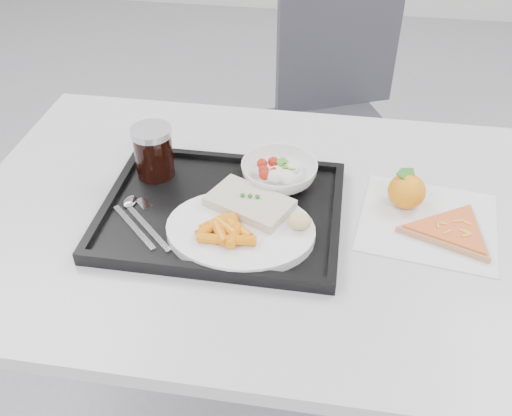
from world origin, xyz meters
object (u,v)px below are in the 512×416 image
object	(u,v)px
chair	(333,103)
salad_bowl	(279,173)
tray	(222,212)
cola_glass	(154,151)
tangerine	(407,191)
dinner_plate	(241,231)
table	(269,237)
pizza_slice	(452,231)

from	to	relation	value
chair	salad_bowl	world-z (taller)	chair
tray	cola_glass	distance (m)	0.19
chair	tray	xyz separation A→B (m)	(-0.18, -0.88, 0.22)
cola_glass	tangerine	xyz separation A→B (m)	(0.50, -0.01, -0.04)
dinner_plate	cola_glass	bearing A→B (deg)	142.36
salad_bowl	table	bearing A→B (deg)	-95.81
chair	salad_bowl	bearing A→B (deg)	-96.38
tray	dinner_plate	bearing A→B (deg)	-53.75
table	pizza_slice	size ratio (longest dim) A/B	5.38
table	salad_bowl	size ratio (longest dim) A/B	7.89
salad_bowl	cola_glass	distance (m)	0.26
table	dinner_plate	distance (m)	0.13
pizza_slice	chair	bearing A→B (deg)	105.69
salad_bowl	chair	bearing A→B (deg)	83.62
cola_glass	pizza_slice	bearing A→B (deg)	-8.07
pizza_slice	salad_bowl	bearing A→B (deg)	164.62
table	pizza_slice	world-z (taller)	pizza_slice
table	pizza_slice	bearing A→B (deg)	-2.48
cola_glass	pizza_slice	world-z (taller)	cola_glass
dinner_plate	pizza_slice	distance (m)	0.39
salad_bowl	pizza_slice	bearing A→B (deg)	-15.38
dinner_plate	cola_glass	world-z (taller)	cola_glass
tray	cola_glass	size ratio (longest dim) A/B	4.17
dinner_plate	salad_bowl	xyz separation A→B (m)	(0.05, 0.17, 0.01)
cola_glass	pizza_slice	distance (m)	0.59
table	dinner_plate	size ratio (longest dim) A/B	4.44
table	chair	bearing A→B (deg)	83.67
tangerine	table	bearing A→B (deg)	-166.59
tray	pizza_slice	bearing A→B (deg)	1.35
tangerine	chair	bearing A→B (deg)	101.59
dinner_plate	table	bearing A→B (deg)	65.67
dinner_plate	tangerine	distance (m)	0.34
salad_bowl	cola_glass	xyz separation A→B (m)	(-0.25, -0.01, 0.03)
table	tray	bearing A→B (deg)	-164.38
pizza_slice	tangerine	bearing A→B (deg)	136.97
chair	pizza_slice	xyz separation A→B (m)	(0.24, -0.87, 0.22)
tray	pizza_slice	world-z (taller)	tray
chair	salad_bowl	distance (m)	0.82
table	salad_bowl	world-z (taller)	salad_bowl
table	chair	xyz separation A→B (m)	(0.09, 0.86, -0.15)
dinner_plate	tray	bearing A→B (deg)	126.25
salad_bowl	tray	bearing A→B (deg)	-133.59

